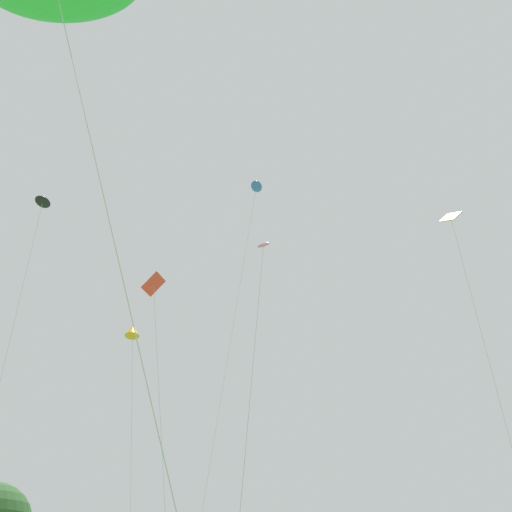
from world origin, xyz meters
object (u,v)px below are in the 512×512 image
at_px(small_kite_tiny_distant, 133,332).
at_px(small_kite_stunt_black, 256,192).
at_px(small_kite_bird_shape, 459,249).
at_px(small_kite_delta_white, 262,264).
at_px(small_kite_box_yellow, 154,297).
at_px(small_kite_diamond_red, 41,208).

relative_size(small_kite_tiny_distant, small_kite_stunt_black, 0.59).
xyz_separation_m(small_kite_bird_shape, small_kite_delta_white, (-7.82, 2.03, -1.65)).
xyz_separation_m(small_kite_stunt_black, small_kite_box_yellow, (-7.29, -5.58, -11.40)).
bearing_deg(small_kite_diamond_red, small_kite_box_yellow, -92.45).
height_order(small_kite_tiny_distant, small_kite_stunt_black, small_kite_stunt_black).
relative_size(small_kite_tiny_distant, small_kite_delta_white, 1.05).
distance_m(small_kite_stunt_black, small_kite_diamond_red, 12.86).
relative_size(small_kite_stunt_black, small_kite_box_yellow, 1.78).
distance_m(small_kite_diamond_red, small_kite_delta_white, 14.08).
bearing_deg(small_kite_diamond_red, small_kite_stunt_black, -42.04).
bearing_deg(small_kite_stunt_black, small_kite_diamond_red, 121.30).
xyz_separation_m(small_kite_bird_shape, small_kite_diamond_red, (-15.09, 12.10, 4.97)).
bearing_deg(small_kite_bird_shape, small_kite_diamond_red, -31.76).
bearing_deg(small_kite_box_yellow, small_kite_bird_shape, -167.97).
height_order(small_kite_bird_shape, small_kite_box_yellow, small_kite_bird_shape).
xyz_separation_m(small_kite_bird_shape, small_kite_tiny_distant, (-9.49, 13.35, -0.18)).
relative_size(small_kite_bird_shape, small_kite_stunt_black, 0.66).
bearing_deg(small_kite_diamond_red, small_kite_bird_shape, -80.37).
bearing_deg(small_kite_delta_white, small_kite_bird_shape, -133.13).
xyz_separation_m(small_kite_stunt_black, small_kite_diamond_red, (-11.91, 0.08, -4.84)).
xyz_separation_m(small_kite_tiny_distant, small_kite_diamond_red, (-5.60, -1.25, 5.16)).
height_order(small_kite_bird_shape, small_kite_tiny_distant, small_kite_bird_shape).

